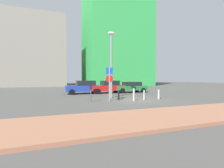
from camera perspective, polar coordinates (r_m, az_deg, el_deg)
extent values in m
plane|color=#4C4947|center=(14.32, 8.15, -5.53)|extent=(120.00, 120.00, 0.00)
cube|color=#9E664C|center=(9.38, 26.65, -9.25)|extent=(40.00, 3.43, 0.14)
cube|color=#1E389E|center=(20.08, -10.13, -1.51)|extent=(4.04, 1.73, 0.69)
cube|color=black|center=(20.11, -9.20, 0.33)|extent=(2.21, 1.59, 0.59)
cylinder|color=black|center=(19.08, -13.77, -2.74)|extent=(0.64, 0.22, 0.64)
cylinder|color=black|center=(20.77, -14.25, -2.37)|extent=(0.64, 0.22, 0.64)
cylinder|color=black|center=(19.55, -5.74, -2.59)|extent=(0.64, 0.22, 0.64)
cylinder|color=black|center=(21.20, -6.85, -2.24)|extent=(0.64, 0.22, 0.64)
cube|color=red|center=(20.91, -1.73, -1.34)|extent=(4.64, 2.05, 0.69)
cube|color=black|center=(21.03, -0.77, 0.40)|extent=(2.23, 1.73, 0.58)
cylinder|color=black|center=(19.59, -4.93, -2.58)|extent=(0.65, 0.27, 0.64)
cylinder|color=black|center=(21.20, -6.47, -2.24)|extent=(0.65, 0.27, 0.64)
cylinder|color=black|center=(20.81, 3.09, -2.31)|extent=(0.65, 0.27, 0.64)
cylinder|color=black|center=(22.34, 1.07, -2.02)|extent=(0.65, 0.27, 0.64)
cube|color=#237238|center=(21.89, 6.36, -1.37)|extent=(4.39, 1.79, 0.56)
cube|color=black|center=(21.98, 6.94, 0.07)|extent=(2.22, 1.63, 0.53)
cylinder|color=black|center=(20.50, 3.68, -2.37)|extent=(0.64, 0.23, 0.64)
cylinder|color=black|center=(22.12, 1.90, -2.06)|extent=(0.64, 0.23, 0.64)
cylinder|color=black|center=(21.84, 10.88, -2.14)|extent=(0.64, 0.23, 0.64)
cylinder|color=black|center=(23.36, 8.71, -1.86)|extent=(0.64, 0.23, 0.64)
cylinder|color=gray|center=(13.44, -0.89, -0.06)|extent=(0.10, 0.10, 2.78)
cube|color=#1447B7|center=(13.44, -0.90, 4.58)|extent=(0.55, 0.16, 0.55)
cylinder|color=red|center=(13.43, -0.89, 1.90)|extent=(0.59, 0.16, 0.60)
cylinder|color=#4C4C51|center=(13.11, -7.40, -4.01)|extent=(0.08, 0.08, 1.00)
cube|color=black|center=(13.06, -7.41, -1.21)|extent=(0.18, 0.14, 0.28)
cylinder|color=gray|center=(15.72, -0.27, 6.11)|extent=(0.20, 0.20, 6.00)
ellipsoid|color=silver|center=(16.25, -0.27, 17.27)|extent=(0.70, 0.36, 0.30)
cylinder|color=#B7B7BC|center=(14.37, 11.12, -3.80)|extent=(0.12, 0.12, 0.86)
cylinder|color=#B7B7BC|center=(13.52, 7.62, -3.75)|extent=(0.15, 0.15, 1.04)
cylinder|color=#B7B7BC|center=(15.28, 15.98, -3.51)|extent=(0.17, 0.17, 0.85)
cylinder|color=black|center=(14.07, 2.32, -3.89)|extent=(0.16, 0.16, 0.86)
cube|color=green|center=(47.34, 1.14, 17.21)|extent=(16.22, 14.90, 28.68)
cube|color=gray|center=(46.09, -26.14, 9.80)|extent=(15.62, 13.56, 16.65)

